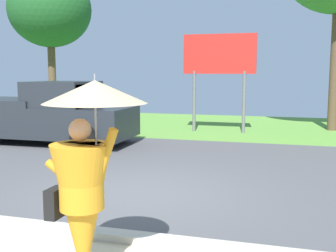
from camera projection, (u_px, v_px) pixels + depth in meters
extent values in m
cube|color=#4C4C4F|center=(167.00, 171.00, 9.28)|extent=(40.00, 8.00, 0.10)
cube|color=#5F963B|center=(221.00, 126.00, 16.91)|extent=(40.00, 8.00, 0.10)
cube|color=#B2AD9E|center=(84.00, 232.00, 5.45)|extent=(40.00, 0.24, 0.10)
cone|color=orange|center=(82.00, 216.00, 4.10)|extent=(0.60, 0.60, 1.45)
cylinder|color=orange|center=(81.00, 177.00, 4.05)|extent=(0.44, 0.44, 0.65)
sphere|color=tan|center=(80.00, 130.00, 3.99)|extent=(0.22, 0.22, 0.22)
cylinder|color=orange|center=(107.00, 151.00, 3.94)|extent=(0.24, 0.09, 0.45)
cylinder|color=orange|center=(59.00, 171.00, 4.14)|extent=(0.29, 0.08, 0.24)
cylinder|color=gray|center=(96.00, 127.00, 3.94)|extent=(0.02, 0.02, 0.75)
cone|color=#D1B284|center=(95.00, 92.00, 3.90)|extent=(1.00, 1.00, 0.22)
cylinder|color=gray|center=(95.00, 79.00, 3.88)|extent=(0.02, 0.02, 0.10)
cube|color=beige|center=(57.00, 161.00, 4.17)|extent=(0.02, 0.11, 0.16)
cube|color=black|center=(55.00, 203.00, 4.11)|extent=(0.12, 0.24, 0.30)
cube|color=#23282D|center=(49.00, 121.00, 12.62)|extent=(5.20, 2.00, 0.90)
cube|color=#23282D|center=(63.00, 96.00, 12.38)|extent=(1.80, 1.84, 0.90)
cube|color=#2D3842|center=(88.00, 97.00, 12.15)|extent=(0.10, 1.70, 0.77)
cube|color=#23282D|center=(12.00, 102.00, 12.90)|extent=(2.40, 2.00, 0.20)
cylinder|color=black|center=(114.00, 128.00, 13.14)|extent=(0.76, 0.28, 0.76)
cylinder|color=black|center=(84.00, 138.00, 11.24)|extent=(0.76, 0.28, 0.76)
cylinder|color=black|center=(21.00, 125.00, 14.07)|extent=(0.76, 0.28, 0.76)
cylinder|color=slate|center=(194.00, 101.00, 15.08)|extent=(0.12, 0.12, 2.20)
cylinder|color=slate|center=(244.00, 102.00, 14.59)|extent=(0.12, 0.12, 2.20)
cube|color=red|center=(219.00, 54.00, 14.62)|extent=(2.60, 0.10, 1.40)
cylinder|color=brown|center=(335.00, 65.00, 15.18)|extent=(0.36, 0.36, 4.81)
cylinder|color=brown|center=(52.00, 77.00, 19.95)|extent=(0.36, 0.36, 3.87)
ellipsoid|color=#1E5623|center=(50.00, 9.00, 19.54)|extent=(3.90, 3.90, 3.54)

